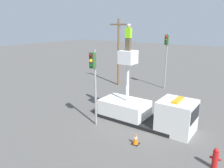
{
  "coord_description": "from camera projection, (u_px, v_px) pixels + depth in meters",
  "views": [
    {
      "loc": [
        6.77,
        -12.77,
        6.71
      ],
      "look_at": [
        -1.45,
        -1.07,
        2.75
      ],
      "focal_mm": 35.0,
      "sensor_mm": 36.0,
      "label": 1
    }
  ],
  "objects": [
    {
      "name": "worker",
      "position": [
        128.0,
        37.0,
        14.54
      ],
      "size": [
        0.4,
        0.26,
        1.75
      ],
      "color": "brown",
      "rests_on": "bucket_truck"
    },
    {
      "name": "bucket_truck",
      "position": [
        146.0,
        111.0,
        14.99
      ],
      "size": [
        6.7,
        2.2,
        4.96
      ],
      "color": "black",
      "rests_on": "ground"
    },
    {
      "name": "fire_hydrant",
      "position": [
        215.0,
        159.0,
        10.36
      ],
      "size": [
        0.51,
        0.27,
        1.07
      ],
      "color": "red",
      "rests_on": "ground"
    },
    {
      "name": "utility_pole",
      "position": [
        119.0,
        50.0,
        23.8
      ],
      "size": [
        2.2,
        0.26,
        7.23
      ],
      "color": "brown",
      "rests_on": "ground"
    },
    {
      "name": "traffic_light_pole",
      "position": [
        94.0,
        73.0,
        13.96
      ],
      "size": [
        0.34,
        0.57,
        5.14
      ],
      "color": "gray",
      "rests_on": "ground"
    },
    {
      "name": "traffic_cone_curbside",
      "position": [
        136.0,
        139.0,
        12.52
      ],
      "size": [
        0.42,
        0.42,
        0.72
      ],
      "color": "black",
      "rests_on": "ground"
    },
    {
      "name": "traffic_cone_rear",
      "position": [
        97.0,
        107.0,
        17.14
      ],
      "size": [
        0.49,
        0.49,
        0.79
      ],
      "color": "black",
      "rests_on": "ground"
    },
    {
      "name": "traffic_light_across",
      "position": [
        166.0,
        50.0,
        22.34
      ],
      "size": [
        0.34,
        0.57,
        5.8
      ],
      "color": "gray",
      "rests_on": "ground"
    },
    {
      "name": "ground_plane",
      "position": [
        137.0,
        121.0,
        15.61
      ],
      "size": [
        120.0,
        120.0,
        0.0
      ],
      "primitive_type": "plane",
      "color": "#565451"
    }
  ]
}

